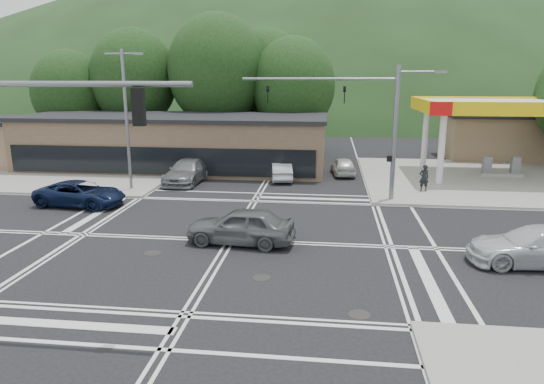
# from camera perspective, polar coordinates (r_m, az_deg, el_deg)

# --- Properties ---
(ground) EXTENTS (120.00, 120.00, 0.00)m
(ground) POSITION_cam_1_polar(r_m,az_deg,el_deg) (22.53, -4.89, -5.70)
(ground) COLOR black
(ground) RESTS_ON ground
(sidewalk_ne) EXTENTS (16.00, 16.00, 0.15)m
(sidewalk_ne) POSITION_cam_1_polar(r_m,az_deg,el_deg) (38.06, 22.81, 1.40)
(sidewalk_ne) COLOR gray
(sidewalk_ne) RESTS_ON ground
(sidewalk_nw) EXTENTS (16.00, 16.00, 0.15)m
(sidewalk_nw) POSITION_cam_1_polar(r_m,az_deg,el_deg) (41.38, -21.33, 2.44)
(sidewalk_nw) COLOR gray
(sidewalk_nw) RESTS_ON ground
(gas_station_canopy) EXTENTS (12.32, 8.34, 5.75)m
(gas_station_canopy) POSITION_cam_1_polar(r_m,az_deg,el_deg) (38.96, 25.94, 8.76)
(gas_station_canopy) COLOR silver
(gas_station_canopy) RESTS_ON ground
(convenience_store) EXTENTS (10.00, 6.00, 3.80)m
(convenience_store) POSITION_cam_1_polar(r_m,az_deg,el_deg) (48.71, 25.54, 5.78)
(convenience_store) COLOR #846B4F
(convenience_store) RESTS_ON ground
(commercial_row) EXTENTS (24.00, 8.00, 4.00)m
(commercial_row) POSITION_cam_1_polar(r_m,az_deg,el_deg) (40.15, -11.33, 5.58)
(commercial_row) COLOR brown
(commercial_row) RESTS_ON ground
(hill_north) EXTENTS (252.00, 126.00, 140.00)m
(hill_north) POSITION_cam_1_polar(r_m,az_deg,el_deg) (111.14, 4.55, 9.76)
(hill_north) COLOR #1F3718
(hill_north) RESTS_ON ground
(tree_n_a) EXTENTS (8.00, 8.00, 11.75)m
(tree_n_a) POSITION_cam_1_polar(r_m,az_deg,el_deg) (48.43, -15.96, 12.77)
(tree_n_a) COLOR #382619
(tree_n_a) RESTS_ON ground
(tree_n_b) EXTENTS (9.00, 9.00, 12.98)m
(tree_n_b) POSITION_cam_1_polar(r_m,az_deg,el_deg) (45.99, -6.49, 13.99)
(tree_n_b) COLOR #382619
(tree_n_b) RESTS_ON ground
(tree_n_c) EXTENTS (7.60, 7.60, 10.87)m
(tree_n_c) POSITION_cam_1_polar(r_m,az_deg,el_deg) (44.94, 2.49, 12.41)
(tree_n_c) COLOR #382619
(tree_n_c) RESTS_ON ground
(tree_n_d) EXTENTS (6.80, 6.80, 9.76)m
(tree_n_d) POSITION_cam_1_polar(r_m,az_deg,el_deg) (50.16, -22.76, 10.77)
(tree_n_d) COLOR #382619
(tree_n_d) RESTS_ON ground
(tree_n_e) EXTENTS (8.40, 8.40, 11.98)m
(tree_n_e) POSITION_cam_1_polar(r_m,az_deg,el_deg) (49.22, -0.72, 13.29)
(tree_n_e) COLOR #382619
(tree_n_e) RESTS_ON ground
(streetlight_nw) EXTENTS (2.50, 0.25, 9.00)m
(streetlight_nw) POSITION_cam_1_polar(r_m,az_deg,el_deg) (32.53, -16.69, 8.86)
(streetlight_nw) COLOR slate
(streetlight_nw) RESTS_ON ground
(signal_mast_ne) EXTENTS (11.65, 0.30, 8.00)m
(signal_mast_ne) POSITION_cam_1_polar(r_m,az_deg,el_deg) (29.21, 11.90, 8.70)
(signal_mast_ne) COLOR slate
(signal_mast_ne) RESTS_ON ground
(car_blue_west) EXTENTS (5.41, 2.94, 1.44)m
(car_blue_west) POSITION_cam_1_polar(r_m,az_deg,el_deg) (30.24, -21.61, -0.18)
(car_blue_west) COLOR #0B1633
(car_blue_west) RESTS_ON ground
(car_grey_center) EXTENTS (4.99, 2.34, 1.65)m
(car_grey_center) POSITION_cam_1_polar(r_m,az_deg,el_deg) (21.88, -3.68, -3.99)
(car_grey_center) COLOR #555859
(car_grey_center) RESTS_ON ground
(car_silver_east) EXTENTS (5.45, 2.35, 1.56)m
(car_silver_east) POSITION_cam_1_polar(r_m,az_deg,el_deg) (22.15, 28.80, -5.61)
(car_silver_east) COLOR silver
(car_silver_east) RESTS_ON ground
(car_queue_a) EXTENTS (2.02, 4.19, 1.32)m
(car_queue_a) POSITION_cam_1_polar(r_m,az_deg,el_deg) (35.13, 1.10, 2.51)
(car_queue_a) COLOR #ABAEB2
(car_queue_a) RESTS_ON ground
(car_queue_b) EXTENTS (2.01, 4.11, 1.35)m
(car_queue_b) POSITION_cam_1_polar(r_m,az_deg,el_deg) (37.28, 8.37, 3.03)
(car_queue_b) COLOR beige
(car_queue_b) RESTS_ON ground
(car_northbound) EXTENTS (2.58, 5.66, 1.61)m
(car_northbound) POSITION_cam_1_polar(r_m,az_deg,el_deg) (34.74, -9.92, 2.42)
(car_northbound) COLOR slate
(car_northbound) RESTS_ON ground
(pedestrian) EXTENTS (0.68, 0.50, 1.71)m
(pedestrian) POSITION_cam_1_polar(r_m,az_deg,el_deg) (32.59, 17.45, 1.62)
(pedestrian) COLOR black
(pedestrian) RESTS_ON sidewalk_ne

